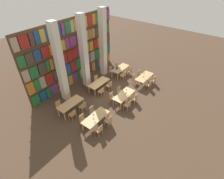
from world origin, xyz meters
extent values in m
plane|color=#4C3828|center=(0.00, 0.00, 0.00)|extent=(40.00, 40.00, 0.00)
cube|color=brown|center=(0.00, 3.87, 2.75)|extent=(9.44, 0.06, 5.50)
cube|color=brown|center=(0.00, 3.87, 0.01)|extent=(9.44, 0.35, 0.03)
cube|color=#236B38|center=(-4.30, 3.84, 0.47)|extent=(0.63, 0.20, 0.89)
cube|color=navy|center=(-3.66, 3.84, 0.47)|extent=(0.53, 0.20, 0.89)
cube|color=#236B38|center=(-3.15, 3.84, 0.47)|extent=(0.40, 0.20, 0.89)
cube|color=#84387A|center=(-2.58, 3.84, 0.47)|extent=(0.67, 0.20, 0.89)
cube|color=#B7932D|center=(-1.97, 3.84, 0.47)|extent=(0.42, 0.20, 0.89)
cube|color=#47382D|center=(-1.43, 3.84, 0.47)|extent=(0.60, 0.20, 0.89)
cube|color=#B7932D|center=(-0.87, 3.84, 0.47)|extent=(0.42, 0.20, 0.89)
cube|color=#84387A|center=(-0.39, 3.84, 0.47)|extent=(0.45, 0.20, 0.89)
cube|color=#236B38|center=(0.06, 3.84, 0.47)|extent=(0.39, 0.20, 0.89)
cube|color=tan|center=(0.55, 3.84, 0.47)|extent=(0.52, 0.20, 0.89)
cube|color=tan|center=(1.20, 3.84, 0.47)|extent=(0.64, 0.20, 0.89)
cube|color=maroon|center=(1.73, 3.84, 0.47)|extent=(0.27, 0.20, 0.89)
cube|color=#B7932D|center=(2.11, 3.84, 0.47)|extent=(0.40, 0.20, 0.89)
cube|color=navy|center=(2.56, 3.84, 0.47)|extent=(0.45, 0.20, 0.89)
cube|color=orange|center=(3.09, 3.84, 0.47)|extent=(0.46, 0.20, 0.89)
cube|color=#B7932D|center=(3.69, 3.84, 0.47)|extent=(0.66, 0.20, 0.89)
cube|color=maroon|center=(4.19, 3.84, 0.47)|extent=(0.29, 0.20, 0.89)
cube|color=#B7932D|center=(4.53, 3.84, 0.47)|extent=(0.27, 0.20, 0.89)
cube|color=brown|center=(0.00, 3.87, 1.11)|extent=(9.44, 0.35, 0.03)
cube|color=orange|center=(-4.37, 3.84, 1.61)|extent=(0.50, 0.20, 0.95)
cube|color=#236B38|center=(-3.86, 3.84, 1.61)|extent=(0.45, 0.20, 0.95)
cube|color=tan|center=(-3.39, 3.84, 1.61)|extent=(0.44, 0.20, 0.95)
cube|color=maroon|center=(-2.79, 3.84, 1.61)|extent=(0.64, 0.20, 0.95)
cube|color=#47382D|center=(-2.14, 3.84, 1.61)|extent=(0.59, 0.20, 0.95)
cube|color=#84387A|center=(-1.56, 3.84, 1.61)|extent=(0.52, 0.20, 0.95)
cube|color=navy|center=(-0.95, 3.84, 1.61)|extent=(0.55, 0.20, 0.95)
cube|color=maroon|center=(-0.34, 3.84, 1.61)|extent=(0.57, 0.20, 0.95)
cube|color=#236B38|center=(0.31, 3.84, 1.61)|extent=(0.68, 0.20, 0.95)
cube|color=navy|center=(0.87, 3.84, 1.61)|extent=(0.29, 0.20, 0.95)
cube|color=#84387A|center=(1.39, 3.84, 1.61)|extent=(0.68, 0.20, 0.95)
cube|color=tan|center=(2.07, 3.84, 1.61)|extent=(0.55, 0.20, 0.95)
cube|color=#236B38|center=(2.73, 3.84, 1.61)|extent=(0.62, 0.20, 0.95)
cube|color=tan|center=(3.28, 3.84, 1.61)|extent=(0.34, 0.20, 0.95)
cube|color=#B7932D|center=(3.70, 3.84, 1.61)|extent=(0.36, 0.20, 0.95)
cube|color=#236B38|center=(4.23, 3.84, 1.61)|extent=(0.57, 0.20, 0.95)
cube|color=navy|center=(4.61, 3.84, 1.61)|extent=(0.12, 0.20, 0.95)
cube|color=brown|center=(0.00, 3.87, 2.22)|extent=(9.44, 0.35, 0.03)
cube|color=tan|center=(-4.39, 3.84, 2.66)|extent=(0.45, 0.20, 0.86)
cube|color=#236B38|center=(-3.81, 3.84, 2.66)|extent=(0.62, 0.20, 0.86)
cube|color=#47382D|center=(-3.15, 3.84, 2.66)|extent=(0.58, 0.20, 0.86)
cube|color=#236B38|center=(-2.68, 3.84, 2.66)|extent=(0.27, 0.20, 0.86)
cube|color=orange|center=(-2.35, 3.84, 2.66)|extent=(0.27, 0.20, 0.86)
cube|color=#47382D|center=(-1.93, 3.84, 2.66)|extent=(0.53, 0.20, 0.86)
cube|color=#47382D|center=(-1.52, 3.84, 2.66)|extent=(0.26, 0.20, 0.86)
cube|color=maroon|center=(-1.10, 3.84, 2.66)|extent=(0.48, 0.20, 0.86)
cube|color=maroon|center=(-0.58, 3.84, 2.66)|extent=(0.44, 0.20, 0.86)
cube|color=maroon|center=(-0.04, 3.84, 2.66)|extent=(0.61, 0.20, 0.86)
cube|color=#84387A|center=(0.44, 3.84, 2.66)|extent=(0.25, 0.20, 0.86)
cube|color=maroon|center=(0.77, 3.84, 2.66)|extent=(0.34, 0.20, 0.86)
cube|color=orange|center=(1.36, 3.84, 2.66)|extent=(0.70, 0.20, 0.86)
cube|color=#B7932D|center=(2.01, 3.84, 2.66)|extent=(0.46, 0.20, 0.86)
cube|color=maroon|center=(2.56, 3.84, 2.66)|extent=(0.50, 0.20, 0.86)
cube|color=orange|center=(3.08, 3.84, 2.66)|extent=(0.43, 0.20, 0.86)
cube|color=#47382D|center=(3.64, 3.84, 2.66)|extent=(0.61, 0.20, 0.86)
cube|color=maroon|center=(4.15, 3.84, 2.66)|extent=(0.35, 0.20, 0.86)
cube|color=#47382D|center=(4.51, 3.84, 2.66)|extent=(0.31, 0.20, 0.86)
cube|color=brown|center=(0.00, 3.87, 3.32)|extent=(9.44, 0.35, 0.03)
cube|color=#236B38|center=(-4.38, 3.84, 3.72)|extent=(0.48, 0.20, 0.79)
cube|color=#47382D|center=(-3.81, 3.84, 3.72)|extent=(0.56, 0.20, 0.79)
cube|color=navy|center=(-3.24, 3.84, 3.72)|extent=(0.51, 0.20, 0.79)
cube|color=maroon|center=(-2.62, 3.84, 3.72)|extent=(0.60, 0.20, 0.79)
cube|color=orange|center=(-1.96, 3.84, 3.72)|extent=(0.59, 0.20, 0.79)
cube|color=maroon|center=(-1.48, 3.84, 3.72)|extent=(0.32, 0.20, 0.79)
cube|color=#B7932D|center=(-1.06, 3.84, 3.72)|extent=(0.45, 0.20, 0.79)
cube|color=#84387A|center=(-0.61, 3.84, 3.72)|extent=(0.39, 0.20, 0.79)
cube|color=#84387A|center=(-0.01, 3.84, 3.72)|extent=(0.68, 0.20, 0.79)
cube|color=#47382D|center=(0.60, 3.84, 3.72)|extent=(0.46, 0.20, 0.79)
cube|color=orange|center=(1.04, 3.84, 3.72)|extent=(0.39, 0.20, 0.79)
cube|color=tan|center=(1.51, 3.84, 3.72)|extent=(0.48, 0.20, 0.79)
cube|color=orange|center=(2.01, 3.84, 3.72)|extent=(0.40, 0.20, 0.79)
cube|color=tan|center=(2.40, 3.84, 3.72)|extent=(0.28, 0.20, 0.79)
cube|color=#47382D|center=(2.85, 3.84, 3.72)|extent=(0.49, 0.20, 0.79)
cube|color=#84387A|center=(3.29, 3.84, 3.72)|extent=(0.33, 0.20, 0.79)
cube|color=navy|center=(3.80, 3.84, 3.72)|extent=(0.57, 0.20, 0.79)
cube|color=#236B38|center=(4.32, 3.84, 3.72)|extent=(0.38, 0.20, 0.79)
cube|color=brown|center=(0.00, 3.87, 4.42)|extent=(9.44, 0.35, 0.03)
cube|color=tan|center=(-4.42, 3.84, 4.86)|extent=(0.40, 0.20, 0.86)
cube|color=maroon|center=(-3.84, 3.84, 4.86)|extent=(0.61, 0.20, 0.86)
cube|color=#47382D|center=(-3.31, 3.84, 4.86)|extent=(0.30, 0.20, 0.86)
cube|color=navy|center=(-2.94, 3.84, 4.86)|extent=(0.36, 0.20, 0.86)
cube|color=#B7932D|center=(-2.51, 3.84, 4.86)|extent=(0.40, 0.20, 0.86)
cube|color=navy|center=(-2.00, 3.84, 4.86)|extent=(0.55, 0.20, 0.86)
cube|color=navy|center=(-1.35, 3.84, 4.86)|extent=(0.69, 0.20, 0.86)
cube|color=#84387A|center=(-0.79, 3.84, 4.86)|extent=(0.28, 0.20, 0.86)
cube|color=#236B38|center=(-0.34, 3.84, 4.86)|extent=(0.52, 0.20, 0.86)
cube|color=tan|center=(0.10, 3.84, 4.86)|extent=(0.29, 0.20, 0.86)
cube|color=#B7932D|center=(0.64, 3.84, 4.86)|extent=(0.67, 0.20, 0.86)
cube|color=#84387A|center=(1.19, 3.84, 4.86)|extent=(0.28, 0.20, 0.86)
cube|color=#B7932D|center=(1.55, 3.84, 4.86)|extent=(0.34, 0.20, 0.86)
cube|color=maroon|center=(2.04, 3.84, 4.86)|extent=(0.52, 0.20, 0.86)
cube|color=orange|center=(2.53, 3.84, 4.86)|extent=(0.35, 0.20, 0.86)
cube|color=#236B38|center=(2.92, 3.84, 4.86)|extent=(0.35, 0.20, 0.86)
cube|color=#47382D|center=(3.34, 3.84, 4.86)|extent=(0.38, 0.20, 0.86)
cube|color=maroon|center=(3.78, 3.84, 4.86)|extent=(0.38, 0.20, 0.86)
cube|color=#84387A|center=(4.35, 3.84, 4.86)|extent=(0.63, 0.20, 0.86)
cube|color=silver|center=(-2.36, 2.67, 3.00)|extent=(0.49, 0.49, 6.00)
cube|color=silver|center=(0.00, 2.67, 3.00)|extent=(0.49, 0.49, 6.00)
cube|color=silver|center=(2.36, 2.67, 3.00)|extent=(0.49, 0.49, 6.00)
cube|color=tan|center=(-3.08, -1.14, 0.75)|extent=(1.93, 0.83, 0.04)
cylinder|color=tan|center=(-3.97, -1.47, 0.36)|extent=(0.07, 0.07, 0.73)
cylinder|color=tan|center=(-2.20, -1.47, 0.36)|extent=(0.07, 0.07, 0.73)
cylinder|color=tan|center=(-3.97, -0.80, 0.36)|extent=(0.07, 0.07, 0.73)
cylinder|color=tan|center=(-2.20, -0.80, 0.36)|extent=(0.07, 0.07, 0.73)
cylinder|color=tan|center=(-3.74, -1.60, 0.21)|extent=(0.04, 0.04, 0.41)
cylinder|color=tan|center=(-3.38, -1.60, 0.21)|extent=(0.04, 0.04, 0.41)
cylinder|color=tan|center=(-3.74, -1.94, 0.21)|extent=(0.04, 0.04, 0.41)
cylinder|color=tan|center=(-3.38, -1.94, 0.21)|extent=(0.04, 0.04, 0.41)
cube|color=tan|center=(-3.56, -1.77, 0.43)|extent=(0.42, 0.40, 0.04)
cube|color=tan|center=(-3.56, -1.96, 0.66)|extent=(0.40, 0.03, 0.42)
cylinder|color=tan|center=(-3.38, -0.67, 0.21)|extent=(0.04, 0.04, 0.41)
cylinder|color=tan|center=(-3.74, -0.67, 0.21)|extent=(0.04, 0.04, 0.41)
cylinder|color=tan|center=(-3.38, -0.33, 0.21)|extent=(0.04, 0.04, 0.41)
cylinder|color=tan|center=(-3.74, -0.33, 0.21)|extent=(0.04, 0.04, 0.41)
cube|color=tan|center=(-3.56, -0.50, 0.43)|extent=(0.42, 0.40, 0.04)
cube|color=tan|center=(-3.56, -0.32, 0.66)|extent=(0.40, 0.03, 0.42)
cylinder|color=tan|center=(-2.78, -1.60, 0.21)|extent=(0.04, 0.04, 0.41)
cylinder|color=tan|center=(-2.42, -1.60, 0.21)|extent=(0.04, 0.04, 0.41)
cylinder|color=tan|center=(-2.78, -1.94, 0.21)|extent=(0.04, 0.04, 0.41)
cylinder|color=tan|center=(-2.42, -1.94, 0.21)|extent=(0.04, 0.04, 0.41)
cube|color=tan|center=(-2.60, -1.77, 0.43)|extent=(0.42, 0.40, 0.04)
cube|color=tan|center=(-2.60, -1.96, 0.66)|extent=(0.40, 0.03, 0.42)
cylinder|color=tan|center=(-2.42, -0.67, 0.21)|extent=(0.04, 0.04, 0.41)
cylinder|color=tan|center=(-2.78, -0.67, 0.21)|extent=(0.04, 0.04, 0.41)
cylinder|color=tan|center=(-2.42, -0.33, 0.21)|extent=(0.04, 0.04, 0.41)
cylinder|color=tan|center=(-2.78, -0.33, 0.21)|extent=(0.04, 0.04, 0.41)
cube|color=tan|center=(-2.60, -0.50, 0.43)|extent=(0.42, 0.40, 0.04)
cube|color=tan|center=(-2.60, -0.32, 0.66)|extent=(0.40, 0.03, 0.42)
cylinder|color=brown|center=(-3.28, -1.15, 0.77)|extent=(0.14, 0.14, 0.01)
cylinder|color=brown|center=(-3.28, -1.15, 0.96)|extent=(0.02, 0.02, 0.35)
cone|color=brown|center=(-3.28, -1.15, 1.17)|extent=(0.11, 0.11, 0.07)
cube|color=tan|center=(-0.03, -1.28, 0.75)|extent=(1.93, 0.83, 0.04)
cylinder|color=tan|center=(-0.92, -1.62, 0.36)|extent=(0.07, 0.07, 0.73)
cylinder|color=tan|center=(0.85, -1.62, 0.36)|extent=(0.07, 0.07, 0.73)
cylinder|color=tan|center=(-0.92, -0.95, 0.36)|extent=(0.07, 0.07, 0.73)
cylinder|color=tan|center=(0.85, -0.95, 0.36)|extent=(0.07, 0.07, 0.73)
cylinder|color=tan|center=(-0.74, -1.75, 0.21)|extent=(0.04, 0.04, 0.41)
cylinder|color=tan|center=(-0.38, -1.75, 0.21)|extent=(0.04, 0.04, 0.41)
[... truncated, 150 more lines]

